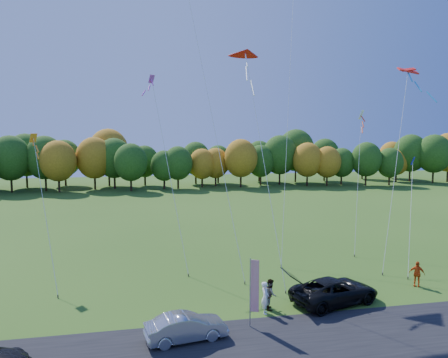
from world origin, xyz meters
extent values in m
plane|color=#2D5316|center=(0.00, 0.00, 0.00)|extent=(160.00, 160.00, 0.00)
cube|color=black|center=(0.00, -4.00, 0.01)|extent=(90.00, 6.00, 0.01)
imported|color=black|center=(5.58, 0.13, 0.76)|extent=(5.96, 3.87, 1.53)
imported|color=#ABAAAF|center=(-3.69, -2.76, 0.66)|extent=(4.21, 2.05, 1.33)
imported|color=white|center=(1.06, -0.45, 0.92)|extent=(0.59, 0.76, 1.83)
imported|color=gray|center=(1.55, 0.09, 0.88)|extent=(0.85, 0.99, 1.77)
imported|color=#D84F14|center=(12.22, 1.73, 0.85)|extent=(1.04, 0.92, 1.69)
cylinder|color=#999999|center=(-0.22, -1.94, 1.86)|extent=(0.06, 0.06, 3.72)
cube|color=red|center=(-0.01, -2.04, 2.23)|extent=(0.44, 0.22, 2.79)
cube|color=navy|center=(-0.01, -2.01, 3.26)|extent=(0.43, 0.21, 0.73)
cylinder|color=#4C3F33|center=(1.10, 4.35, 0.10)|extent=(0.08, 0.08, 0.20)
cylinder|color=#4C3F33|center=(4.73, 7.40, 0.10)|extent=(0.08, 0.08, 0.20)
cylinder|color=#4C3F33|center=(3.23, 2.19, 0.10)|extent=(0.08, 0.08, 0.20)
cone|color=red|center=(2.84, 11.39, 16.54)|extent=(2.61, 1.99, 2.85)
cylinder|color=#4C3F33|center=(11.24, 4.19, 0.10)|extent=(0.08, 0.08, 0.20)
cube|color=#FF221C|center=(16.75, 10.40, 15.36)|extent=(3.60, 1.24, 1.35)
cylinder|color=#4C3F33|center=(-10.85, 4.29, 0.10)|extent=(0.08, 0.08, 0.20)
cube|color=orange|center=(-13.26, 10.94, 9.80)|extent=(1.12, 1.12, 1.33)
cylinder|color=#4C3F33|center=(11.54, 8.84, 0.10)|extent=(0.08, 0.08, 0.20)
cube|color=white|center=(14.47, 13.83, 11.80)|extent=(1.44, 1.44, 1.71)
cylinder|color=#4C3F33|center=(-2.44, 6.73, 0.10)|extent=(0.08, 0.08, 0.20)
cube|color=#C742B6|center=(-4.55, 12.91, 14.47)|extent=(1.13, 1.13, 1.33)
cylinder|color=#4C3F33|center=(12.49, 3.04, 0.10)|extent=(0.08, 0.08, 0.20)
cube|color=#0B0E9C|center=(16.17, 8.35, 7.88)|extent=(1.08, 1.08, 1.28)
camera|label=1|loc=(-5.97, -23.28, 10.23)|focal=35.00mm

